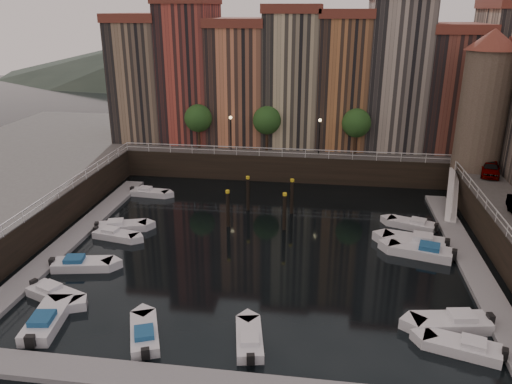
% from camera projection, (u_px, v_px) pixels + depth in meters
% --- Properties ---
extents(ground, '(200.00, 200.00, 0.00)m').
position_uv_depth(ground, '(264.00, 244.00, 41.66)').
color(ground, black).
rests_on(ground, ground).
extents(quay_far, '(80.00, 20.00, 3.00)m').
position_uv_depth(quay_far, '(289.00, 147.00, 65.28)').
color(quay_far, black).
rests_on(quay_far, ground).
extents(dock_left, '(2.00, 28.00, 0.35)m').
position_uv_depth(dock_left, '(75.00, 236.00, 42.82)').
color(dock_left, gray).
rests_on(dock_left, ground).
extents(dock_right, '(2.00, 28.00, 0.35)m').
position_uv_depth(dock_right, '(470.00, 261.00, 38.51)').
color(dock_right, gray).
rests_on(dock_right, ground).
extents(mountains, '(145.00, 100.00, 18.00)m').
position_uv_depth(mountains, '(319.00, 48.00, 140.84)').
color(mountains, '#2D382D').
rests_on(mountains, ground).
extents(far_terrace, '(48.70, 10.30, 17.50)m').
position_uv_depth(far_terrace, '(317.00, 76.00, 59.25)').
color(far_terrace, '#866E55').
rests_on(far_terrace, quay_far).
extents(corner_tower, '(5.20, 5.20, 13.80)m').
position_uv_depth(corner_tower, '(485.00, 99.00, 48.93)').
color(corner_tower, '#6B5B4C').
rests_on(corner_tower, quay_right).
extents(promenade_trees, '(21.20, 3.20, 5.20)m').
position_uv_depth(promenade_trees, '(273.00, 121.00, 56.46)').
color(promenade_trees, black).
rests_on(promenade_trees, quay_far).
extents(street_lamps, '(10.36, 0.36, 4.18)m').
position_uv_depth(street_lamps, '(275.00, 129.00, 55.72)').
color(street_lamps, black).
rests_on(street_lamps, quay_far).
extents(railings, '(36.08, 34.04, 0.52)m').
position_uv_depth(railings, '(271.00, 183.00, 44.88)').
color(railings, white).
rests_on(railings, ground).
extents(gangway, '(2.78, 8.32, 3.73)m').
position_uv_depth(gangway, '(453.00, 192.00, 48.00)').
color(gangway, white).
rests_on(gangway, ground).
extents(mooring_pilings, '(5.79, 4.44, 3.78)m').
position_uv_depth(mooring_pilings, '(263.00, 203.00, 46.00)').
color(mooring_pilings, black).
rests_on(mooring_pilings, ground).
extents(boat_left_0, '(4.53, 3.06, 1.03)m').
position_uv_depth(boat_left_0, '(55.00, 294.00, 33.75)').
color(boat_left_0, silver).
rests_on(boat_left_0, ground).
extents(boat_left_1, '(4.72, 2.44, 1.06)m').
position_uv_depth(boat_left_1, '(81.00, 264.00, 37.69)').
color(boat_left_1, silver).
rests_on(boat_left_1, ground).
extents(boat_left_2, '(4.21, 2.18, 0.94)m').
position_uv_depth(boat_left_2, '(115.00, 235.00, 42.66)').
color(boat_left_2, silver).
rests_on(boat_left_2, ground).
extents(boat_left_3, '(4.57, 2.78, 1.03)m').
position_uv_depth(boat_left_3, '(121.00, 226.00, 44.27)').
color(boat_left_3, silver).
rests_on(boat_left_3, ground).
extents(boat_left_4, '(4.19, 1.81, 0.95)m').
position_uv_depth(boat_left_4, '(149.00, 192.00, 52.48)').
color(boat_left_4, silver).
rests_on(boat_left_4, ground).
extents(boat_right_0, '(4.58, 2.75, 1.03)m').
position_uv_depth(boat_right_0, '(464.00, 347.00, 28.48)').
color(boat_right_0, silver).
rests_on(boat_right_0, ground).
extents(boat_right_1, '(5.06, 2.52, 1.14)m').
position_uv_depth(boat_right_1, '(452.00, 323.00, 30.64)').
color(boat_right_1, silver).
rests_on(boat_right_1, ground).
extents(boat_right_2, '(5.26, 3.06, 1.18)m').
position_uv_depth(boat_right_2, '(422.00, 251.00, 39.62)').
color(boat_right_2, silver).
rests_on(boat_right_2, ground).
extents(boat_right_3, '(5.39, 2.96, 1.21)m').
position_uv_depth(boat_right_3, '(415.00, 241.00, 41.26)').
color(boat_right_3, silver).
rests_on(boat_right_3, ground).
extents(boat_right_4, '(4.42, 2.92, 1.00)m').
position_uv_depth(boat_right_4, '(413.00, 224.00, 44.69)').
color(boat_right_4, silver).
rests_on(boat_right_4, ground).
extents(boat_near_0, '(2.48, 5.12, 1.15)m').
position_uv_depth(boat_near_0, '(47.00, 320.00, 30.86)').
color(boat_near_0, silver).
rests_on(boat_near_0, ground).
extents(boat_near_1, '(3.02, 4.45, 1.01)m').
position_uv_depth(boat_near_1, '(144.00, 334.00, 29.61)').
color(boat_near_1, silver).
rests_on(boat_near_1, ground).
extents(boat_near_2, '(2.24, 4.27, 0.96)m').
position_uv_depth(boat_near_2, '(249.00, 340.00, 29.16)').
color(boat_near_2, silver).
rests_on(boat_near_2, ground).
extents(car_a, '(2.67, 4.45, 1.42)m').
position_uv_depth(car_a, '(490.00, 169.00, 48.84)').
color(car_a, gray).
rests_on(car_a, quay_right).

